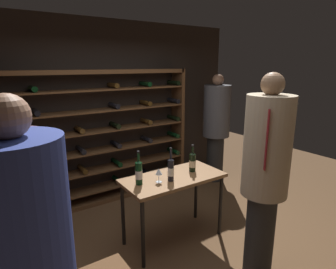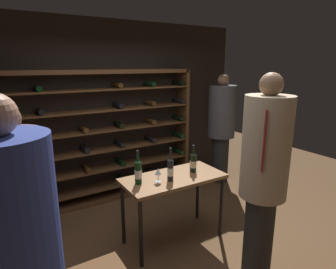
{
  "view_description": "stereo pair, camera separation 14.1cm",
  "coord_description": "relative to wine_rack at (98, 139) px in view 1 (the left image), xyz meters",
  "views": [
    {
      "loc": [
        -1.68,
        -2.31,
        2.12
      ],
      "look_at": [
        0.06,
        0.27,
        1.35
      ],
      "focal_mm": 30.22,
      "sensor_mm": 36.0,
      "label": 1
    },
    {
      "loc": [
        -1.56,
        -2.39,
        2.12
      ],
      "look_at": [
        0.06,
        0.27,
        1.35
      ],
      "focal_mm": 30.22,
      "sensor_mm": 36.0,
      "label": 2
    }
  ],
  "objects": [
    {
      "name": "tasting_table",
      "position": [
        0.35,
        -1.5,
        -0.28
      ],
      "size": [
        1.21,
        0.59,
        0.83
      ],
      "color": "brown",
      "rests_on": "ground"
    },
    {
      "name": "person_host_in_suit",
      "position": [
        -1.35,
        -2.56,
        0.08
      ],
      "size": [
        0.49,
        0.49,
        2.0
      ],
      "rotation": [
        0.0,
        0.0,
        2.37
      ],
      "color": "#242424",
      "rests_on": "ground"
    },
    {
      "name": "wine_glass_stemmed_center",
      "position": [
        0.12,
        -1.54,
        -0.06
      ],
      "size": [
        0.08,
        0.08,
        0.16
      ],
      "color": "silver",
      "rests_on": "tasting_table"
    },
    {
      "name": "person_bystander_dark_jacket",
      "position": [
        0.75,
        -2.46,
        0.13
      ],
      "size": [
        0.44,
        0.44,
        2.06
      ],
      "rotation": [
        0.0,
        0.0,
        0.99
      ],
      "color": "#282828",
      "rests_on": "ground"
    },
    {
      "name": "wine_bottle_red_label",
      "position": [
        -0.09,
        -1.47,
        -0.04
      ],
      "size": [
        0.08,
        0.08,
        0.38
      ],
      "color": "black",
      "rests_on": "tasting_table"
    },
    {
      "name": "wine_rack",
      "position": [
        0.0,
        0.0,
        0.0
      ],
      "size": [
        3.05,
        0.32,
        2.05
      ],
      "color": "brown",
      "rests_on": "ground"
    },
    {
      "name": "person_bystander_red_print",
      "position": [
        2.08,
        -0.38,
        0.07
      ],
      "size": [
        0.48,
        0.49,
        1.96
      ],
      "rotation": [
        0.0,
        0.0,
        -2.99
      ],
      "color": "#242424",
      "rests_on": "ground"
    },
    {
      "name": "wine_bottle_black_capsule",
      "position": [
        0.26,
        -1.58,
        -0.04
      ],
      "size": [
        0.07,
        0.07,
        0.39
      ],
      "color": "black",
      "rests_on": "tasting_table"
    },
    {
      "name": "person_guest_plum_blouse",
      "position": [
        -1.27,
        -1.73,
        -0.01
      ],
      "size": [
        0.46,
        0.46,
        1.83
      ],
      "rotation": [
        0.0,
        0.0,
        -2.72
      ],
      "color": "black",
      "rests_on": "ground"
    },
    {
      "name": "back_wall",
      "position": [
        0.24,
        0.21,
        0.38
      ],
      "size": [
        4.69,
        0.1,
        2.8
      ],
      "primitive_type": "cube",
      "color": "black",
      "rests_on": "ground"
    },
    {
      "name": "ground_plane",
      "position": [
        0.24,
        -1.74,
        -1.02
      ],
      "size": [
        9.9,
        9.9,
        0.0
      ],
      "primitive_type": "plane",
      "color": "brown"
    },
    {
      "name": "wine_bottle_gold_foil",
      "position": [
        0.64,
        -1.49,
        -0.06
      ],
      "size": [
        0.08,
        0.08,
        0.34
      ],
      "color": "black",
      "rests_on": "tasting_table"
    }
  ]
}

